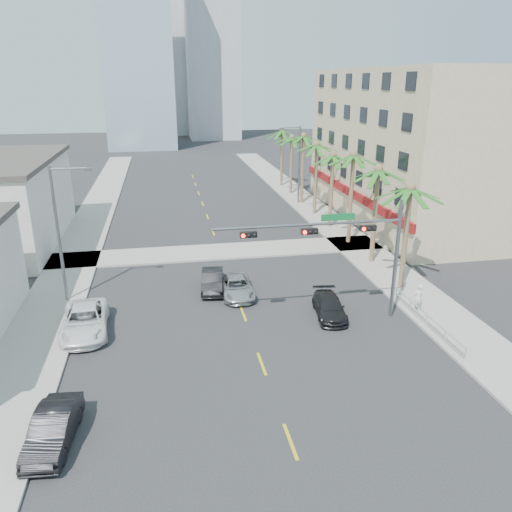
{
  "coord_description": "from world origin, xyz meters",
  "views": [
    {
      "loc": [
        -4.45,
        -18.07,
        13.92
      ],
      "look_at": [
        0.98,
        10.82,
        3.5
      ],
      "focal_mm": 35.0,
      "sensor_mm": 36.0,
      "label": 1
    }
  ],
  "objects_px": {
    "traffic_signal_mast": "(347,242)",
    "car_lane_left": "(212,281)",
    "car_lane_right": "(329,307)",
    "car_parked_far": "(85,321)",
    "car_parked_mid": "(53,429)",
    "pedestrian": "(418,298)",
    "car_lane_center": "(237,287)"
  },
  "relations": [
    {
      "from": "car_lane_center",
      "to": "pedestrian",
      "type": "distance_m",
      "value": 11.79
    },
    {
      "from": "car_parked_mid",
      "to": "pedestrian",
      "type": "relative_size",
      "value": 2.38
    },
    {
      "from": "traffic_signal_mast",
      "to": "car_parked_far",
      "type": "xyz_separation_m",
      "value": [
        -15.18,
        1.27,
        -4.3
      ]
    },
    {
      "from": "traffic_signal_mast",
      "to": "car_parked_far",
      "type": "relative_size",
      "value": 2.04
    },
    {
      "from": "car_parked_mid",
      "to": "car_lane_left",
      "type": "relative_size",
      "value": 1.02
    },
    {
      "from": "car_parked_mid",
      "to": "pedestrian",
      "type": "xyz_separation_m",
      "value": [
        20.2,
        8.44,
        0.34
      ]
    },
    {
      "from": "car_lane_left",
      "to": "car_lane_right",
      "type": "bearing_deg",
      "value": -31.84
    },
    {
      "from": "pedestrian",
      "to": "car_lane_center",
      "type": "bearing_deg",
      "value": -35.33
    },
    {
      "from": "car_parked_mid",
      "to": "car_parked_far",
      "type": "bearing_deg",
      "value": 95.41
    },
    {
      "from": "traffic_signal_mast",
      "to": "pedestrian",
      "type": "height_order",
      "value": "traffic_signal_mast"
    },
    {
      "from": "car_parked_mid",
      "to": "car_lane_left",
      "type": "xyz_separation_m",
      "value": [
        7.9,
        14.46,
        -0.02
      ]
    },
    {
      "from": "car_lane_center",
      "to": "car_lane_left",
      "type": "bearing_deg",
      "value": 140.91
    },
    {
      "from": "car_parked_far",
      "to": "car_lane_center",
      "type": "relative_size",
      "value": 1.21
    },
    {
      "from": "traffic_signal_mast",
      "to": "car_lane_right",
      "type": "height_order",
      "value": "traffic_signal_mast"
    },
    {
      "from": "pedestrian",
      "to": "car_parked_far",
      "type": "bearing_deg",
      "value": -14.65
    },
    {
      "from": "car_lane_left",
      "to": "pedestrian",
      "type": "height_order",
      "value": "pedestrian"
    },
    {
      "from": "car_lane_left",
      "to": "pedestrian",
      "type": "bearing_deg",
      "value": -19.0
    },
    {
      "from": "car_lane_center",
      "to": "car_lane_right",
      "type": "bearing_deg",
      "value": -38.31
    },
    {
      "from": "car_parked_far",
      "to": "car_lane_right",
      "type": "bearing_deg",
      "value": -5.27
    },
    {
      "from": "car_lane_center",
      "to": "pedestrian",
      "type": "height_order",
      "value": "pedestrian"
    },
    {
      "from": "car_lane_left",
      "to": "car_lane_right",
      "type": "height_order",
      "value": "car_lane_left"
    },
    {
      "from": "car_parked_far",
      "to": "pedestrian",
      "type": "height_order",
      "value": "pedestrian"
    },
    {
      "from": "car_parked_far",
      "to": "car_lane_center",
      "type": "height_order",
      "value": "car_parked_far"
    },
    {
      "from": "car_lane_left",
      "to": "car_lane_center",
      "type": "distance_m",
      "value": 1.99
    },
    {
      "from": "car_lane_center",
      "to": "car_lane_right",
      "type": "relative_size",
      "value": 1.07
    },
    {
      "from": "car_parked_far",
      "to": "pedestrian",
      "type": "xyz_separation_m",
      "value": [
        20.2,
        -1.12,
        0.29
      ]
    },
    {
      "from": "traffic_signal_mast",
      "to": "car_lane_left",
      "type": "distance_m",
      "value": 10.51
    },
    {
      "from": "car_lane_left",
      "to": "traffic_signal_mast",
      "type": "bearing_deg",
      "value": -33.19
    },
    {
      "from": "pedestrian",
      "to": "car_parked_mid",
      "type": "bearing_deg",
      "value": 11.19
    },
    {
      "from": "car_lane_left",
      "to": "car_parked_far",
      "type": "bearing_deg",
      "value": -141.04
    },
    {
      "from": "car_parked_far",
      "to": "car_lane_center",
      "type": "bearing_deg",
      "value": 17.9
    },
    {
      "from": "traffic_signal_mast",
      "to": "car_lane_right",
      "type": "xyz_separation_m",
      "value": [
        -0.56,
        0.74,
        -4.45
      ]
    }
  ]
}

